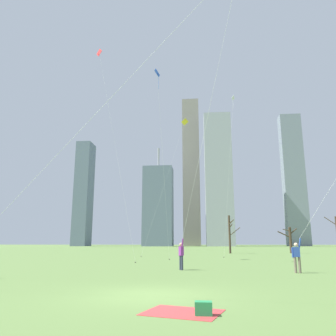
# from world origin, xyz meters

# --- Properties ---
(ground_plane) EXTENTS (400.00, 400.00, 0.00)m
(ground_plane) POSITION_xyz_m (0.00, 0.00, 0.00)
(ground_plane) COLOR #5B7A3D
(kite_flyer_far_back_green) EXTENTS (5.37, 5.95, 23.43)m
(kite_flyer_far_back_green) POSITION_xyz_m (1.79, 8.58, 6.79)
(kite_flyer_far_back_green) COLOR #33384C
(kite_flyer_far_back_green) RESTS_ON ground
(kite_flyer_foreground_left_teal) EXTENTS (7.11, 1.93, 11.72)m
(kite_flyer_foreground_left_teal) POSITION_xyz_m (8.60, 8.11, 3.65)
(kite_flyer_foreground_left_teal) COLOR #726656
(kite_flyer_foreground_left_teal) RESTS_ON ground
(kite_flyer_midfield_right_purple) EXTENTS (13.33, 0.57, 16.23)m
(kite_flyer_midfield_right_purple) POSITION_xyz_m (-6.10, 4.04, 4.27)
(kite_flyer_midfield_right_purple) COLOR gray
(kite_flyer_midfield_right_purple) RESTS_ON ground
(distant_kite_drifting_left_red) EXTENTS (5.26, 3.22, 21.55)m
(distant_kite_drifting_left_red) POSITION_xyz_m (-8.01, 19.33, 19.12)
(distant_kite_drifting_left_red) COLOR red
(distant_kite_drifting_left_red) RESTS_ON ground
(distant_kite_low_near_trees_blue) EXTENTS (1.00, 5.13, 17.49)m
(distant_kite_low_near_trees_blue) POSITION_xyz_m (-1.92, 17.60, 15.20)
(distant_kite_low_near_trees_blue) COLOR blue
(distant_kite_low_near_trees_blue) RESTS_ON ground
(distant_kite_drifting_right_white) EXTENTS (2.65, 5.31, 21.18)m
(distant_kite_drifting_right_white) POSITION_xyz_m (6.25, 31.05, 17.73)
(distant_kite_drifting_right_white) COLOR white
(distant_kite_drifting_right_white) RESTS_ON ground
(distant_kite_high_overhead_yellow) EXTENTS (5.69, 2.90, 17.81)m
(distant_kite_high_overhead_yellow) POSITION_xyz_m (-0.48, 30.79, 15.65)
(distant_kite_high_overhead_yellow) COLOR yellow
(distant_kite_high_overhead_yellow) RESTS_ON ground
(picnic_spot) EXTENTS (2.13, 1.86, 0.31)m
(picnic_spot) POSITION_xyz_m (1.40, -2.70, 0.09)
(picnic_spot) COLOR #CC3838
(picnic_spot) RESTS_ON ground
(bare_tree_leftmost) EXTENTS (1.74, 2.52, 5.58)m
(bare_tree_leftmost) POSITION_xyz_m (6.24, 40.44, 3.00)
(bare_tree_leftmost) COLOR #423326
(bare_tree_leftmost) RESTS_ON ground
(bare_tree_left_of_center) EXTENTS (3.04, 1.37, 3.89)m
(bare_tree_left_of_center) POSITION_xyz_m (15.28, 41.75, 2.14)
(bare_tree_left_of_center) COLOR #423326
(bare_tree_left_of_center) RESTS_ON ground
(skyline_wide_slab) EXTENTS (11.03, 7.99, 54.56)m
(skyline_wide_slab) POSITION_xyz_m (10.19, 125.15, 27.28)
(skyline_wide_slab) COLOR #9EA3AD
(skyline_wide_slab) RESTS_ON ground
(skyline_mid_tower_left) EXTENTS (6.08, 8.81, 43.87)m
(skyline_mid_tower_left) POSITION_xyz_m (-46.92, 126.47, 21.94)
(skyline_mid_tower_left) COLOR slate
(skyline_mid_tower_left) RESTS_ON ground
(skyline_squat_block) EXTENTS (7.76, 5.46, 68.77)m
(skyline_squat_block) POSITION_xyz_m (-1.26, 141.17, 34.39)
(skyline_squat_block) COLOR gray
(skyline_squat_block) RESTS_ON ground
(skyline_short_annex) EXTENTS (8.86, 5.42, 56.63)m
(skyline_short_annex) POSITION_xyz_m (42.61, 133.77, 28.32)
(skyline_short_annex) COLOR gray
(skyline_short_annex) RESTS_ON ground
(skyline_slender_spire) EXTENTS (11.78, 10.10, 40.27)m
(skyline_slender_spire) POSITION_xyz_m (-14.56, 123.96, 15.91)
(skyline_slender_spire) COLOR slate
(skyline_slender_spire) RESTS_ON ground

